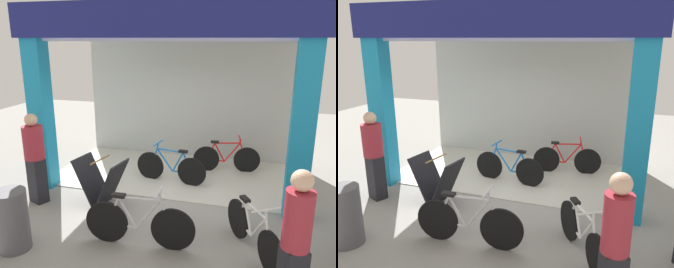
% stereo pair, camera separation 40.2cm
% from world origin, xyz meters
% --- Properties ---
extents(ground_plane, '(18.76, 18.76, 0.00)m').
position_xyz_m(ground_plane, '(0.00, 0.00, 0.00)').
color(ground_plane, gray).
rests_on(ground_plane, ground).
extents(shop_facade, '(5.58, 3.02, 3.69)m').
position_xyz_m(shop_facade, '(0.00, 1.46, 1.99)').
color(shop_facade, beige).
rests_on(shop_facade, ground).
extents(bicycle_inside_0, '(1.60, 0.44, 0.88)m').
position_xyz_m(bicycle_inside_0, '(0.01, 0.85, 0.35)').
color(bicycle_inside_0, black).
rests_on(bicycle_inside_0, ground).
extents(bicycle_inside_1, '(1.54, 0.43, 0.86)m').
position_xyz_m(bicycle_inside_1, '(1.11, 1.80, 0.34)').
color(bicycle_inside_1, black).
rests_on(bicycle_inside_1, ground).
extents(bicycle_parked_0, '(0.85, 1.37, 0.86)m').
position_xyz_m(bicycle_parked_0, '(1.83, -1.31, 0.35)').
color(bicycle_parked_0, black).
rests_on(bicycle_parked_0, ground).
extents(bicycle_parked_1, '(1.71, 0.47, 0.94)m').
position_xyz_m(bicycle_parked_1, '(0.17, -1.57, 0.37)').
color(bicycle_parked_1, black).
rests_on(bicycle_parked_1, ground).
extents(sandwich_board_sign, '(0.99, 0.72, 0.93)m').
position_xyz_m(sandwich_board_sign, '(-0.96, -0.51, 0.46)').
color(sandwich_board_sign, black).
rests_on(sandwich_board_sign, ground).
extents(pedestrian_1, '(0.39, 0.39, 1.80)m').
position_xyz_m(pedestrian_1, '(2.27, -2.46, 0.93)').
color(pedestrian_1, black).
rests_on(pedestrian_1, ground).
extents(pedestrian_3, '(0.49, 0.49, 1.74)m').
position_xyz_m(pedestrian_3, '(-2.22, -0.70, 0.91)').
color(pedestrian_3, black).
rests_on(pedestrian_3, ground).
extents(trash_bin, '(0.48, 0.48, 0.93)m').
position_xyz_m(trash_bin, '(-1.61, -2.14, 0.47)').
color(trash_bin, '#4C4C51').
rests_on(trash_bin, ground).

